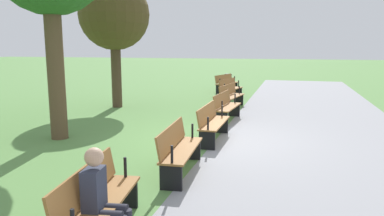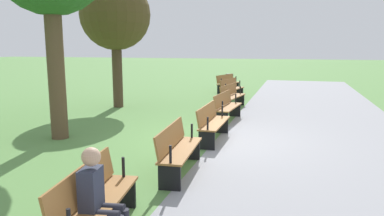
% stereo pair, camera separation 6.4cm
% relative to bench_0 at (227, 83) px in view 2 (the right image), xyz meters
% --- Properties ---
extents(ground_plane, '(120.00, 120.00, 0.00)m').
position_rel_bench_0_xyz_m(ground_plane, '(9.74, 1.47, -0.47)').
color(ground_plane, '#5B8C47').
extents(path_paving, '(34.17, 4.99, 0.01)m').
position_rel_bench_0_xyz_m(path_paving, '(9.74, 3.98, -0.47)').
color(path_paving, '#939399').
rests_on(path_paving, ground).
extents(bench_0, '(1.86, 0.96, 0.89)m').
position_rel_bench_0_xyz_m(bench_0, '(0.00, 0.00, 0.00)').
color(bench_0, '#996633').
rests_on(bench_0, ground).
extents(bench_1, '(1.86, 0.85, 0.89)m').
position_rel_bench_0_xyz_m(bench_1, '(2.39, 0.61, 0.00)').
color(bench_1, '#996633').
rests_on(bench_1, ground).
extents(bench_2, '(1.85, 0.73, 0.89)m').
position_rel_bench_0_xyz_m(bench_2, '(4.82, 1.05, 0.00)').
color(bench_2, '#996633').
rests_on(bench_2, ground).
extents(bench_3, '(1.83, 0.60, 0.89)m').
position_rel_bench_0_xyz_m(bench_3, '(7.27, 1.32, 0.00)').
color(bench_3, '#996633').
rests_on(bench_3, ground).
extents(bench_4, '(1.80, 0.47, 0.89)m').
position_rel_bench_0_xyz_m(bench_4, '(9.74, 1.40, 0.00)').
color(bench_4, '#996633').
rests_on(bench_4, ground).
extents(bench_5, '(1.83, 0.60, 0.89)m').
position_rel_bench_0_xyz_m(bench_5, '(12.20, 1.32, 0.00)').
color(bench_5, '#996633').
rests_on(bench_5, ground).
extents(bench_6, '(1.85, 0.73, 0.89)m').
position_rel_bench_0_xyz_m(bench_6, '(14.66, 1.05, 0.00)').
color(bench_6, '#996633').
rests_on(bench_6, ground).
extents(person_seated, '(0.38, 0.55, 1.20)m').
position_rel_bench_0_xyz_m(person_seated, '(14.83, 1.22, 0.16)').
color(person_seated, '#2D3347').
rests_on(person_seated, ground).
extents(tree_2, '(2.63, 2.63, 4.81)m').
position_rel_bench_0_xyz_m(tree_2, '(5.76, -3.23, 2.98)').
color(tree_2, '#4C3828').
rests_on(tree_2, ground).
extents(trash_bin, '(0.40, 0.40, 0.80)m').
position_rel_bench_0_xyz_m(trash_bin, '(-1.77, -0.20, -0.07)').
color(trash_bin, black).
rests_on(trash_bin, ground).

